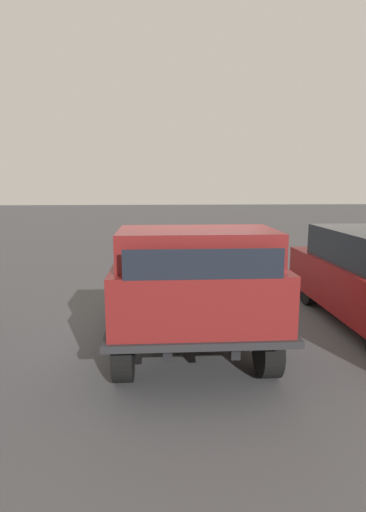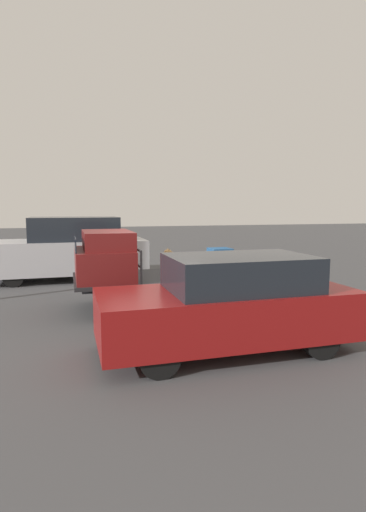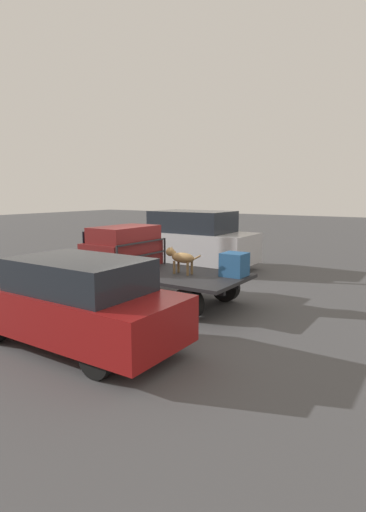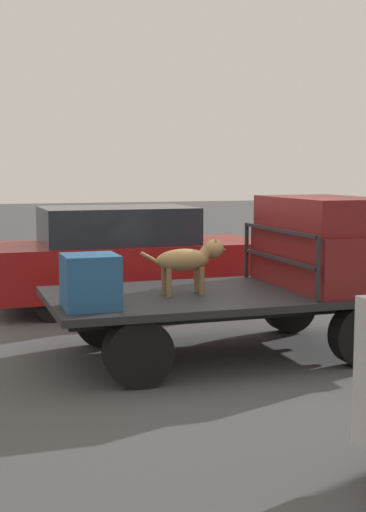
{
  "view_description": "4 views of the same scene",
  "coord_description": "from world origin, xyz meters",
  "px_view_note": "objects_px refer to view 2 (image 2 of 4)",
  "views": [
    {
      "loc": [
        5.83,
        -0.45,
        2.36
      ],
      "look_at": [
        -0.53,
        -0.05,
        1.2
      ],
      "focal_mm": 28.0,
      "sensor_mm": 36.0,
      "label": 1
    },
    {
      "loc": [
        2.14,
        9.17,
        2.38
      ],
      "look_at": [
        -0.53,
        -0.05,
        1.2
      ],
      "focal_mm": 28.0,
      "sensor_mm": 36.0,
      "label": 2
    },
    {
      "loc": [
        -5.75,
        7.89,
        2.71
      ],
      "look_at": [
        -0.53,
        -0.05,
        1.2
      ],
      "focal_mm": 28.0,
      "sensor_mm": 36.0,
      "label": 3
    },
    {
      "loc": [
        -2.99,
        -7.62,
        2.16
      ],
      "look_at": [
        -0.53,
        -0.05,
        1.2
      ],
      "focal_mm": 50.0,
      "sensor_mm": 36.0,
      "label": 4
    }
  ],
  "objects_px": {
    "flatbed_truck": "(162,283)",
    "cargo_crate": "(220,259)",
    "dog": "(180,258)",
    "parked_sedan": "(230,304)",
    "parked_pickup_far": "(69,249)"
  },
  "relations": [
    {
      "from": "flatbed_truck",
      "to": "cargo_crate",
      "type": "xyz_separation_m",
      "value": [
        -1.67,
        -0.52,
        0.46
      ]
    },
    {
      "from": "dog",
      "to": "parked_sedan",
      "type": "bearing_deg",
      "value": 88.92
    },
    {
      "from": "dog",
      "to": "parked_sedan",
      "type": "distance_m",
      "value": 3.3
    },
    {
      "from": "dog",
      "to": "parked_sedan",
      "type": "xyz_separation_m",
      "value": [
        0.05,
        3.28,
        -0.36
      ]
    },
    {
      "from": "dog",
      "to": "cargo_crate",
      "type": "relative_size",
      "value": 1.86
    },
    {
      "from": "cargo_crate",
      "to": "parked_sedan",
      "type": "relative_size",
      "value": 0.13
    },
    {
      "from": "dog",
      "to": "parked_sedan",
      "type": "height_order",
      "value": "parked_sedan"
    },
    {
      "from": "dog",
      "to": "parked_pickup_far",
      "type": "relative_size",
      "value": 0.2
    },
    {
      "from": "cargo_crate",
      "to": "parked_pickup_far",
      "type": "height_order",
      "value": "parked_pickup_far"
    },
    {
      "from": "dog",
      "to": "cargo_crate",
      "type": "bearing_deg",
      "value": -159.31
    },
    {
      "from": "flatbed_truck",
      "to": "cargo_crate",
      "type": "height_order",
      "value": "cargo_crate"
    },
    {
      "from": "parked_pickup_far",
      "to": "dog",
      "type": "bearing_deg",
      "value": 115.27
    },
    {
      "from": "flatbed_truck",
      "to": "cargo_crate",
      "type": "distance_m",
      "value": 1.81
    },
    {
      "from": "dog",
      "to": "cargo_crate",
      "type": "height_order",
      "value": "dog"
    },
    {
      "from": "flatbed_truck",
      "to": "parked_pickup_far",
      "type": "relative_size",
      "value": 0.81
    }
  ]
}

